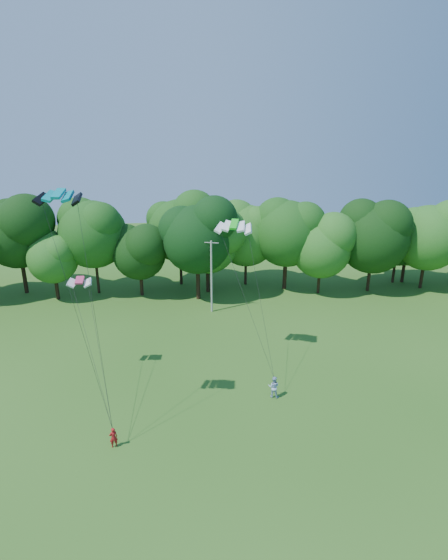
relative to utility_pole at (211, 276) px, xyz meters
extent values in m
plane|color=#2B5D19|center=(-1.47, -28.68, -4.46)|extent=(160.00, 160.00, 0.00)
cylinder|color=#ABACA3|center=(0.00, 0.00, -0.11)|extent=(0.22, 0.22, 8.69)
cube|color=#ABACA3|center=(0.00, 0.00, 4.02)|extent=(1.69, 0.58, 0.08)
imported|color=#B21719|center=(-8.86, -22.31, -3.69)|extent=(0.65, 0.53, 1.54)
imported|color=#A6C0E6|center=(3.42, -17.85, -3.52)|extent=(1.11, 1.00, 1.87)
cube|color=#048992|center=(-11.10, -19.73, 12.63)|extent=(2.93, 1.66, 0.55)
cube|color=#1FD123|center=(1.01, -11.10, 8.53)|extent=(3.36, 2.30, 0.73)
cube|color=#CD3966|center=(-12.10, -12.38, 4.43)|extent=(2.01, 1.04, 0.47)
cylinder|color=#331D14|center=(-1.33, 4.25, -2.14)|extent=(0.48, 0.48, 4.63)
ellipsoid|color=black|center=(-1.33, 4.25, 3.97)|extent=(9.27, 9.27, 10.11)
cylinder|color=#322414|center=(27.74, 7.15, -2.53)|extent=(0.49, 0.49, 3.85)
ellipsoid|color=#25581A|center=(27.74, 7.15, 2.55)|extent=(7.70, 7.70, 8.40)
camera|label=1|loc=(-4.20, -47.66, 16.64)|focal=28.00mm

